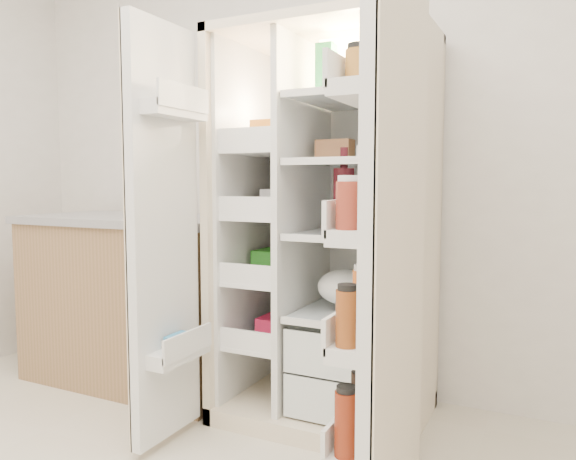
% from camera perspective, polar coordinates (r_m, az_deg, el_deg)
% --- Properties ---
extents(wall_back, '(4.00, 0.02, 2.70)m').
position_cam_1_polar(wall_back, '(2.98, 3.75, 9.58)').
color(wall_back, white).
rests_on(wall_back, floor).
extents(refrigerator, '(0.92, 0.70, 1.80)m').
position_cam_1_polar(refrigerator, '(2.60, 4.76, -3.18)').
color(refrigerator, beige).
rests_on(refrigerator, floor).
extents(freezer_door, '(0.15, 0.40, 1.72)m').
position_cam_1_polar(freezer_door, '(2.32, -12.81, -0.58)').
color(freezer_door, silver).
rests_on(freezer_door, floor).
extents(fridge_door, '(0.17, 0.58, 1.72)m').
position_cam_1_polar(fridge_door, '(1.78, 10.47, -2.75)').
color(fridge_door, silver).
rests_on(fridge_door, floor).
extents(kitchen_counter, '(1.28, 0.68, 0.93)m').
position_cam_1_polar(kitchen_counter, '(3.19, -15.24, -6.87)').
color(kitchen_counter, '#8E6A47').
rests_on(kitchen_counter, floor).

